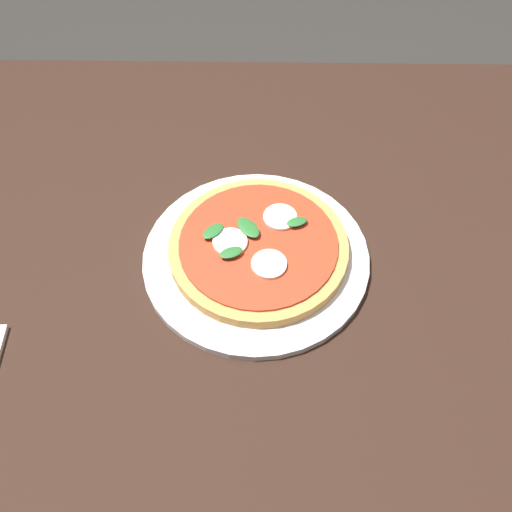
% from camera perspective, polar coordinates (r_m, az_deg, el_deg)
% --- Properties ---
extents(ground_plane, '(6.00, 6.00, 0.00)m').
position_cam_1_polar(ground_plane, '(1.53, 4.17, -18.89)').
color(ground_plane, '#2D2B28').
extents(dining_table, '(1.52, 1.08, 0.74)m').
position_cam_1_polar(dining_table, '(0.93, 6.54, -6.18)').
color(dining_table, black).
rests_on(dining_table, ground_plane).
extents(serving_tray, '(0.33, 0.33, 0.01)m').
position_cam_1_polar(serving_tray, '(0.88, -0.00, -0.16)').
color(serving_tray, silver).
rests_on(serving_tray, dining_table).
extents(pizza, '(0.26, 0.26, 0.03)m').
position_cam_1_polar(pizza, '(0.87, 0.22, 0.86)').
color(pizza, tan).
rests_on(pizza, serving_tray).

